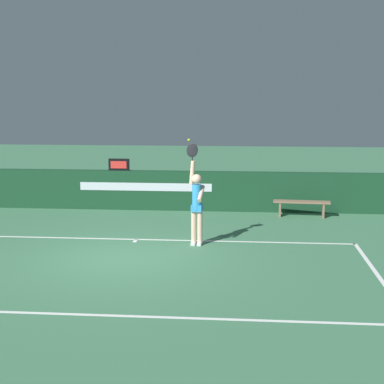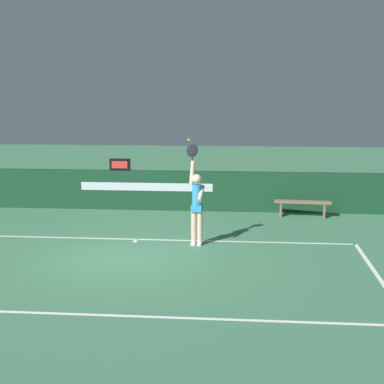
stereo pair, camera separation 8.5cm
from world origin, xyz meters
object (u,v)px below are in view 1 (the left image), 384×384
at_px(tennis_player, 197,203).
at_px(courtside_bench_near, 302,205).
at_px(speed_display, 119,165).
at_px(tennis_ball, 189,140).

bearing_deg(tennis_player, courtside_bench_near, 52.21).
bearing_deg(speed_display, tennis_player, -57.22).
bearing_deg(courtside_bench_near, speed_display, 172.74).
distance_m(tennis_player, tennis_ball, 1.53).
xyz_separation_m(speed_display, tennis_ball, (2.64, -4.31, 1.11)).
bearing_deg(tennis_ball, tennis_player, -26.76).
bearing_deg(tennis_player, tennis_ball, 153.24).
height_order(speed_display, courtside_bench_near, speed_display).
bearing_deg(speed_display, tennis_ball, -58.49).
distance_m(speed_display, tennis_ball, 5.17).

